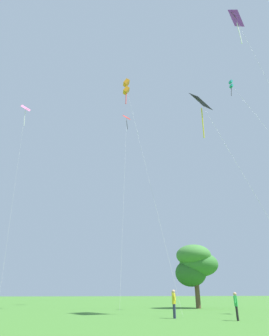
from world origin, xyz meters
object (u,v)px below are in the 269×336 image
at_px(kite_pink_low, 25,117).
at_px(person_far_back, 236,303).
at_px(kite_black_large, 203,110).
at_px(kite_orange_box, 126,88).
at_px(kite_red_high, 126,125).
at_px(kite_teal_box, 233,87).
at_px(tree_right_cluster, 195,264).
at_px(person_near_tree, 174,301).
at_px(kite_purple_streamer, 239,27).

bearing_deg(kite_pink_low, person_far_back, -57.98).
xyz_separation_m(kite_black_large, person_far_back, (-1.02, -2.99, -16.20)).
bearing_deg(kite_orange_box, kite_red_high, 74.51).
bearing_deg(kite_black_large, kite_red_high, 94.84).
bearing_deg(kite_teal_box, tree_right_cluster, 108.11).
bearing_deg(kite_teal_box, kite_pink_low, 141.54).
bearing_deg(person_near_tree, kite_red_high, 84.10).
distance_m(kite_orange_box, person_far_back, 29.13).
bearing_deg(person_far_back, kite_purple_streamer, 12.82).
bearing_deg(kite_black_large, kite_teal_box, 29.90).
distance_m(kite_teal_box, kite_black_large, 11.21).
distance_m(kite_purple_streamer, kite_pink_low, 34.22).
relative_size(kite_teal_box, kite_black_large, 1.36).
relative_size(kite_orange_box, person_far_back, 17.51).
height_order(kite_orange_box, person_far_back, kite_orange_box).
xyz_separation_m(kite_purple_streamer, tree_right_cluster, (0.19, 14.05, -22.64)).
height_order(kite_black_large, kite_pink_low, kite_pink_low).
xyz_separation_m(kite_pink_low, person_near_tree, (14.11, -24.29, -27.03)).
xyz_separation_m(kite_purple_streamer, person_far_back, (-5.36, -1.22, -26.34)).
xyz_separation_m(kite_pink_low, person_far_back, (16.97, -27.14, -27.13)).
height_order(kite_purple_streamer, person_far_back, kite_purple_streamer).
xyz_separation_m(kite_teal_box, tree_right_cluster, (-2.66, 8.14, -20.03)).
height_order(kite_purple_streamer, tree_right_cluster, kite_purple_streamer).
distance_m(kite_pink_low, tree_right_cluster, 34.60).
bearing_deg(kite_purple_streamer, tree_right_cluster, 89.21).
relative_size(person_far_back, person_near_tree, 0.91).
xyz_separation_m(kite_teal_box, kite_red_high, (-8.94, 16.40, 2.57)).
height_order(kite_purple_streamer, person_near_tree, kite_purple_streamer).
xyz_separation_m(kite_orange_box, person_near_tree, (0.67, -10.54, -25.54)).
distance_m(kite_purple_streamer, kite_orange_box, 15.08).
bearing_deg(tree_right_cluster, kite_black_large, -110.28).
xyz_separation_m(kite_purple_streamer, kite_red_high, (-6.08, 22.30, -0.04)).
distance_m(kite_purple_streamer, kite_teal_box, 7.06).
relative_size(kite_teal_box, kite_red_high, 0.87).
bearing_deg(kite_purple_streamer, kite_red_high, 105.26).
distance_m(kite_purple_streamer, person_near_tree, 27.55).
distance_m(kite_black_large, kite_orange_box, 14.76).
distance_m(kite_purple_streamer, kite_black_large, 11.17).
relative_size(kite_teal_box, kite_pink_low, 0.84).
bearing_deg(tree_right_cluster, person_far_back, -110.00).
distance_m(kite_red_high, person_far_back, 35.29).
bearing_deg(person_near_tree, kite_orange_box, 93.66).
xyz_separation_m(kite_orange_box, tree_right_cluster, (9.09, 1.89, -21.94)).
height_order(kite_orange_box, kite_pink_low, kite_pink_low).
relative_size(kite_pink_low, person_near_tree, 17.49).
xyz_separation_m(kite_purple_streamer, kite_black_large, (-4.35, 1.77, -10.14)).
bearing_deg(kite_orange_box, tree_right_cluster, 11.75).
relative_size(kite_orange_box, person_near_tree, 15.90).
relative_size(kite_purple_streamer, tree_right_cluster, 4.33).
height_order(kite_red_high, tree_right_cluster, kite_red_high).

